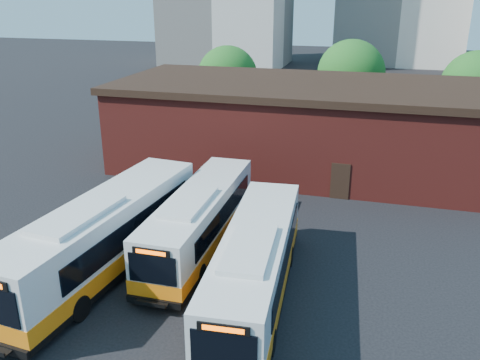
# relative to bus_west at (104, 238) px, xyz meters

# --- Properties ---
(ground) EXTENTS (220.00, 220.00, 0.00)m
(ground) POSITION_rel_bus_west_xyz_m (6.97, -1.84, -1.72)
(ground) COLOR black
(bus_west) EXTENTS (4.17, 14.05, 3.78)m
(bus_west) POSITION_rel_bus_west_xyz_m (0.00, 0.00, 0.00)
(bus_west) COLOR silver
(bus_west) RESTS_ON ground
(bus_midwest) EXTENTS (2.61, 12.14, 3.30)m
(bus_midwest) POSITION_rel_bus_west_xyz_m (3.58, 3.38, -0.22)
(bus_midwest) COLOR silver
(bus_midwest) RESTS_ON ground
(bus_mideast) EXTENTS (3.51, 12.67, 3.41)m
(bus_mideast) POSITION_rel_bus_west_xyz_m (7.49, -0.50, -0.17)
(bus_mideast) COLOR silver
(bus_mideast) RESTS_ON ground
(depot_building) EXTENTS (28.60, 12.60, 6.40)m
(depot_building) POSITION_rel_bus_west_xyz_m (6.97, 18.16, 1.54)
(depot_building) COLOR maroon
(depot_building) RESTS_ON ground
(tree_west) EXTENTS (6.00, 6.00, 7.65)m
(tree_west) POSITION_rel_bus_west_xyz_m (-3.03, 30.16, 2.93)
(tree_west) COLOR #382314
(tree_west) RESTS_ON ground
(tree_mid) EXTENTS (6.56, 6.56, 8.36)m
(tree_mid) POSITION_rel_bus_west_xyz_m (8.97, 32.16, 3.36)
(tree_mid) COLOR #382314
(tree_mid) RESTS_ON ground
(tree_east) EXTENTS (6.24, 6.24, 7.96)m
(tree_east) POSITION_rel_bus_west_xyz_m (19.97, 29.16, 3.12)
(tree_east) COLOR #382314
(tree_east) RESTS_ON ground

